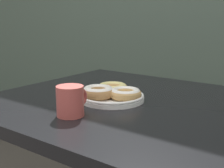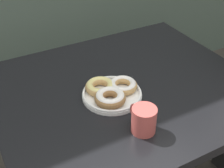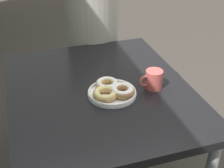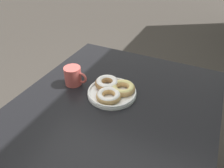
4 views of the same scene
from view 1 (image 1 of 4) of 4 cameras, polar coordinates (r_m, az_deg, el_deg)
dining_table at (r=1.13m, az=4.48°, el=-7.12°), size 1.03×0.87×0.74m
donut_plate at (r=1.11m, az=-0.11°, el=-1.68°), size 0.24×0.24×0.05m
coffee_mug at (r=0.94m, az=-7.54°, el=-3.01°), size 0.08×0.12×0.09m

